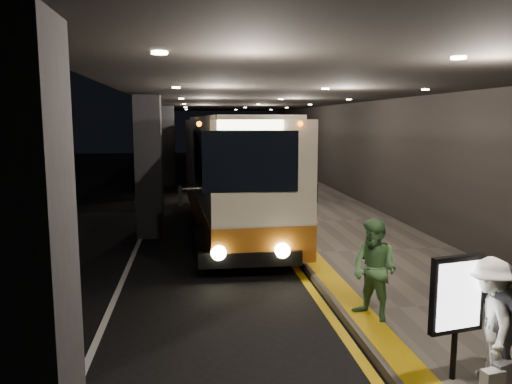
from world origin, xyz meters
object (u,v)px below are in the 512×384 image
coach_main (231,177)px  bag_polka (503,376)px  passenger_waiting_green (375,270)px  bag_plain (492,383)px  passenger_waiting_grey (499,323)px  coach_second (213,151)px  stanchion_post (365,283)px  passenger_boarding (310,226)px  info_sign (457,297)px  passenger_waiting_white (489,320)px

coach_main → bag_polka: 11.38m
coach_main → passenger_waiting_green: bearing=-80.8°
bag_plain → passenger_waiting_grey: bearing=51.1°
coach_main → passenger_waiting_grey: bearing=-78.9°
coach_second → passenger_waiting_green: 22.93m
passenger_waiting_grey → bag_plain: bearing=-44.3°
bag_plain → stanchion_post: (-0.61, 3.04, 0.33)m
passenger_boarding → bag_polka: passenger_boarding is taller
passenger_waiting_green → passenger_waiting_grey: passenger_waiting_green is taller
passenger_waiting_green → info_sign: bearing=-24.3°
coach_second → bag_polka: bearing=-81.1°
bag_polka → bag_plain: 0.25m
coach_second → info_sign: bearing=-82.1°
coach_main → stanchion_post: coach_main is taller
passenger_waiting_white → passenger_boarding: bearing=-154.6°
passenger_boarding → passenger_waiting_grey: 6.42m
passenger_waiting_green → bag_plain: passenger_waiting_green is taller
coach_second → passenger_waiting_green: size_ratio=6.56×
passenger_waiting_green → stanchion_post: size_ratio=1.80×
coach_second → bag_plain: 25.61m
passenger_boarding → bag_plain: bearing=-154.3°
passenger_waiting_white → stanchion_post: 2.78m
passenger_boarding → info_sign: (0.51, -6.20, 0.35)m
coach_second → stanchion_post: 22.51m
info_sign → bag_polka: bearing=-46.8°
bag_plain → stanchion_post: size_ratio=0.35×
passenger_waiting_white → info_sign: size_ratio=0.99×
coach_second → passenger_waiting_white: 25.20m
coach_main → passenger_waiting_green: (1.87, -8.46, -0.71)m
passenger_boarding → passenger_waiting_green: (0.18, -4.05, 0.09)m
passenger_waiting_grey → bag_polka: (-0.05, -0.22, -0.63)m
passenger_waiting_green → info_sign: (0.33, -2.15, 0.27)m
coach_main → stanchion_post: 8.32m
passenger_waiting_green → bag_plain: 2.77m
passenger_waiting_green → info_sign: passenger_waiting_green is taller
coach_second → coach_main: bearing=-87.2°
coach_second → bag_polka: size_ratio=30.56×
bag_polka → info_sign: size_ratio=0.22×
coach_main → info_sign: (2.21, -10.61, -0.44)m
bag_polka → passenger_waiting_white: bearing=102.9°
passenger_waiting_white → bag_polka: bearing=29.8°
passenger_boarding → info_sign: info_sign is taller
passenger_boarding → bag_polka: size_ratio=4.21×
passenger_waiting_grey → info_sign: 0.65m
passenger_waiting_green → coach_second: bearing=151.5°
passenger_boarding → bag_plain: passenger_boarding is taller
coach_second → passenger_waiting_green: bearing=-82.5°
passenger_boarding → stanchion_post: size_ratio=1.62×
passenger_boarding → passenger_waiting_grey: size_ratio=0.98×
coach_main → passenger_waiting_white: 11.03m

